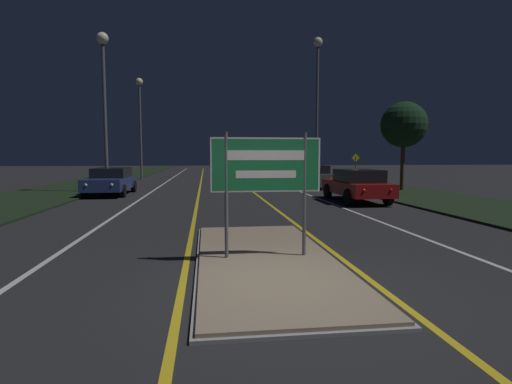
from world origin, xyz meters
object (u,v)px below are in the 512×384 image
(car_receding_1, at_px, (312,176))
(car_receding_2, at_px, (282,169))
(car_receding_0, at_px, (357,185))
(streetlight_right_near, at_px, (317,84))
(streetlight_left_far, at_px, (140,109))
(car_approaching_0, at_px, (111,181))
(warning_sign, at_px, (356,166))
(highway_sign, at_px, (266,170))
(streetlight_left_near, at_px, (104,81))

(car_receding_1, distance_m, car_receding_2, 12.64)
(car_receding_2, bearing_deg, car_receding_0, -91.58)
(streetlight_right_near, bearing_deg, car_receding_0, -95.47)
(streetlight_left_far, distance_m, car_receding_2, 13.88)
(car_approaching_0, bearing_deg, car_receding_1, 14.85)
(streetlight_left_far, relative_size, warning_sign, 4.04)
(warning_sign, bearing_deg, streetlight_left_far, 152.63)
(car_receding_1, relative_size, warning_sign, 2.08)
(highway_sign, relative_size, car_receding_1, 0.54)
(car_approaching_0, xyz_separation_m, warning_sign, (15.41, 5.29, 0.62))
(car_receding_2, bearing_deg, highway_sign, -101.46)
(car_receding_0, relative_size, car_receding_2, 1.07)
(highway_sign, relative_size, streetlight_right_near, 0.24)
(car_receding_2, bearing_deg, streetlight_right_near, -87.92)
(highway_sign, xyz_separation_m, car_receding_0, (5.51, 9.49, -1.00))
(streetlight_left_far, bearing_deg, streetlight_right_near, -32.66)
(car_receding_2, bearing_deg, car_approaching_0, -127.68)
(highway_sign, xyz_separation_m, car_approaching_0, (-6.07, 14.24, -1.02))
(streetlight_left_near, height_order, car_approaching_0, streetlight_left_near)
(highway_sign, height_order, car_receding_2, highway_sign)
(car_receding_0, bearing_deg, warning_sign, 69.14)
(warning_sign, bearing_deg, car_approaching_0, -161.06)
(streetlight_left_near, bearing_deg, warning_sign, 15.86)
(streetlight_left_far, distance_m, warning_sign, 18.54)
(car_receding_0, bearing_deg, highway_sign, -120.15)
(streetlight_right_near, height_order, car_receding_2, streetlight_right_near)
(streetlight_right_near, relative_size, car_approaching_0, 2.08)
(streetlight_left_far, relative_size, streetlight_right_near, 0.86)
(highway_sign, relative_size, car_receding_2, 0.55)
(highway_sign, bearing_deg, car_receding_0, 59.85)
(streetlight_right_near, height_order, warning_sign, streetlight_right_near)
(car_receding_0, bearing_deg, car_receding_2, 88.42)
(highway_sign, height_order, streetlight_left_far, streetlight_left_far)
(car_receding_0, distance_m, car_receding_1, 7.85)
(car_receding_1, bearing_deg, highway_sign, -107.89)
(car_receding_0, bearing_deg, car_approaching_0, 157.67)
(streetlight_left_far, height_order, streetlight_right_near, streetlight_right_near)
(car_approaching_0, bearing_deg, car_receding_0, -22.33)
(streetlight_left_near, bearing_deg, car_receding_2, 49.97)
(car_approaching_0, bearing_deg, car_receding_2, 52.32)
(streetlight_left_near, height_order, streetlight_left_far, streetlight_left_far)
(highway_sign, bearing_deg, streetlight_left_near, 113.25)
(highway_sign, distance_m, streetlight_left_far, 28.87)
(streetlight_left_far, distance_m, streetlight_right_near, 15.55)
(car_receding_1, distance_m, warning_sign, 4.38)
(car_receding_1, bearing_deg, car_receding_2, 87.82)
(streetlight_right_near, distance_m, car_receding_2, 12.22)
(car_receding_0, bearing_deg, streetlight_left_near, 155.10)
(streetlight_right_near, relative_size, car_receding_0, 2.17)
(streetlight_left_near, distance_m, car_receding_0, 14.21)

